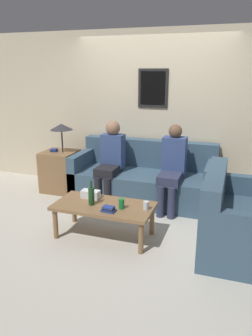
# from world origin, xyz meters

# --- Properties ---
(ground_plane) EXTENTS (16.00, 16.00, 0.00)m
(ground_plane) POSITION_xyz_m (0.00, 0.00, 0.00)
(ground_plane) COLOR beige
(wall_back) EXTENTS (9.00, 0.08, 2.60)m
(wall_back) POSITION_xyz_m (0.00, 1.02, 1.30)
(wall_back) COLOR beige
(wall_back) RESTS_ON ground_plane
(couch_main) EXTENTS (2.19, 0.91, 0.90)m
(couch_main) POSITION_xyz_m (0.00, 0.54, 0.31)
(couch_main) COLOR #385166
(couch_main) RESTS_ON ground_plane
(couch_side) EXTENTS (0.91, 1.33, 0.90)m
(couch_side) POSITION_xyz_m (1.45, -0.58, 0.32)
(couch_side) COLOR #385166
(couch_side) RESTS_ON ground_plane
(coffee_table) EXTENTS (1.20, 0.60, 0.42)m
(coffee_table) POSITION_xyz_m (-0.12, -0.81, 0.37)
(coffee_table) COLOR olive
(coffee_table) RESTS_ON ground_plane
(side_table_with_lamp) EXTENTS (0.54, 0.54, 1.15)m
(side_table_with_lamp) POSITION_xyz_m (-1.44, 0.45, 0.39)
(side_table_with_lamp) COLOR olive
(side_table_with_lamp) RESTS_ON ground_plane
(wine_bottle) EXTENTS (0.07, 0.07, 0.31)m
(wine_bottle) POSITION_xyz_m (-0.26, -0.86, 0.54)
(wine_bottle) COLOR #19421E
(wine_bottle) RESTS_ON coffee_table
(drinking_glass) EXTENTS (0.06, 0.06, 0.10)m
(drinking_glass) POSITION_xyz_m (0.40, -0.79, 0.47)
(drinking_glass) COLOR silver
(drinking_glass) RESTS_ON coffee_table
(book_stack) EXTENTS (0.17, 0.11, 0.06)m
(book_stack) POSITION_xyz_m (0.01, -0.98, 0.45)
(book_stack) COLOR navy
(book_stack) RESTS_ON coffee_table
(soda_can) EXTENTS (0.07, 0.07, 0.12)m
(soda_can) POSITION_xyz_m (0.12, -0.86, 0.48)
(soda_can) COLOR #197A38
(soda_can) RESTS_ON coffee_table
(tissue_box) EXTENTS (0.23, 0.12, 0.15)m
(tissue_box) POSITION_xyz_m (-0.36, -0.67, 0.47)
(tissue_box) COLOR silver
(tissue_box) RESTS_ON coffee_table
(person_left) EXTENTS (0.34, 0.61, 1.24)m
(person_left) POSITION_xyz_m (-0.49, 0.35, 0.68)
(person_left) COLOR black
(person_left) RESTS_ON ground_plane
(person_right) EXTENTS (0.34, 0.65, 1.23)m
(person_right) POSITION_xyz_m (0.48, 0.32, 0.66)
(person_right) COLOR #2D334C
(person_right) RESTS_ON ground_plane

